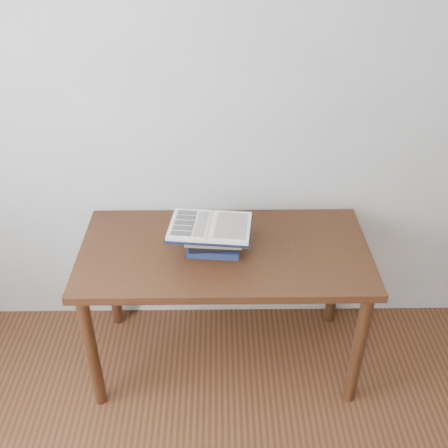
{
  "coord_description": "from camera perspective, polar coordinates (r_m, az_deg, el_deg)",
  "views": [
    {
      "loc": [
        -0.04,
        -0.62,
        2.22
      ],
      "look_at": [
        -0.02,
        1.29,
        0.94
      ],
      "focal_mm": 42.0,
      "sensor_mm": 36.0,
      "label": 1
    }
  ],
  "objects": [
    {
      "name": "desk",
      "position": [
        2.55,
        0.06,
        -4.48
      ],
      "size": [
        1.38,
        0.69,
        0.74
      ],
      "color": "#442511",
      "rests_on": "ground"
    },
    {
      "name": "book_stack",
      "position": [
        2.45,
        -1.21,
        -1.67
      ],
      "size": [
        0.28,
        0.19,
        0.13
      ],
      "color": "#171644",
      "rests_on": "desk"
    },
    {
      "name": "open_book",
      "position": [
        2.39,
        -1.51,
        -0.31
      ],
      "size": [
        0.4,
        0.3,
        0.03
      ],
      "rotation": [
        0.0,
        0.0,
        -0.12
      ],
      "color": "black",
      "rests_on": "book_stack"
    },
    {
      "name": "room_shell",
      "position": [
        0.87,
        -3.07,
        -9.72
      ],
      "size": [
        3.54,
        3.54,
        2.62
      ],
      "color": "silver",
      "rests_on": "ground"
    }
  ]
}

